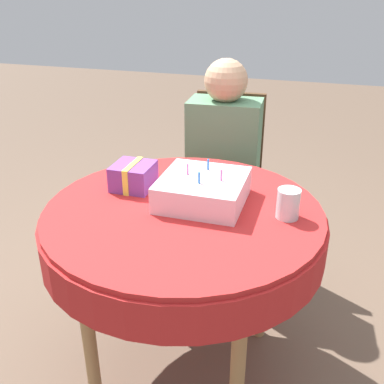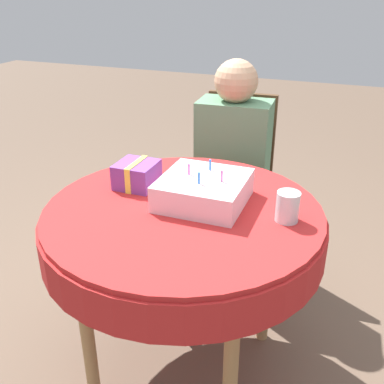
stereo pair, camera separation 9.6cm
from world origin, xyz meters
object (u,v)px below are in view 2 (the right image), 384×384
chair (235,182)px  gift_box (137,175)px  person (232,154)px  drinking_glass (288,207)px  birthday_cake (204,190)px

chair → gift_box: bearing=-109.7°
person → drinking_glass: person is taller
chair → drinking_glass: (0.39, -0.77, 0.30)m
chair → gift_box: size_ratio=6.19×
chair → gift_box: 0.79m
person → birthday_cake: (0.08, -0.64, 0.10)m
person → drinking_glass: 0.78m
chair → gift_box: (-0.21, -0.70, 0.29)m
birthday_cake → chair: bearing=96.3°
birthday_cake → gift_box: size_ratio=1.93×
person → chair: bearing=90.0°
gift_box → drinking_glass: bearing=-6.5°
chair → person: person is taller
birthday_cake → drinking_glass: bearing=-5.6°
drinking_glass → gift_box: bearing=173.5°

